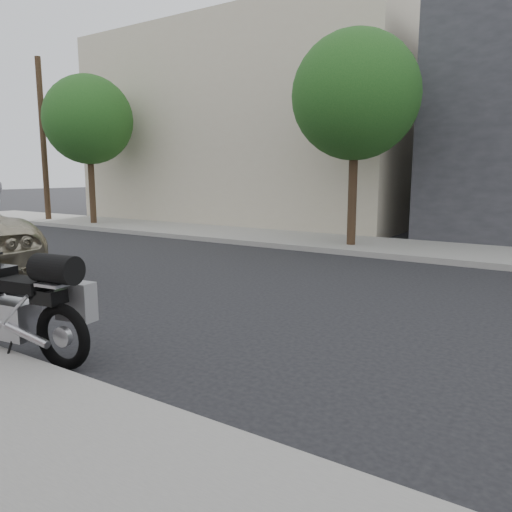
% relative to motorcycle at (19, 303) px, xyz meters
% --- Properties ---
extents(ground, '(120.00, 120.00, 0.00)m').
position_rel_motorcycle_xyz_m(ground, '(-1.85, -3.85, -0.66)').
color(ground, black).
rests_on(ground, ground).
extents(far_sidewalk, '(44.00, 3.00, 0.15)m').
position_rel_motorcycle_xyz_m(far_sidewalk, '(-1.85, -10.35, -0.58)').
color(far_sidewalk, gray).
rests_on(far_sidewalk, ground).
extents(far_building_cream, '(14.00, 11.00, 8.00)m').
position_rel_motorcycle_xyz_m(far_building_cream, '(7.15, -17.35, 3.34)').
color(far_building_cream, '#B8AD93').
rests_on(far_building_cream, ground).
extents(street_tree_mid, '(3.40, 3.40, 5.70)m').
position_rel_motorcycle_xyz_m(street_tree_mid, '(0.15, -9.85, 3.48)').
color(street_tree_mid, '#392819').
rests_on(street_tree_mid, far_sidewalk).
extents(street_tree_right, '(3.40, 3.40, 5.70)m').
position_rel_motorcycle_xyz_m(street_tree_right, '(11.15, -9.85, 3.48)').
color(street_tree_right, '#392819').
rests_on(street_tree_right, far_sidewalk).
extents(utility_pole, '(0.24, 0.24, 6.70)m').
position_rel_motorcycle_xyz_m(utility_pole, '(14.15, -9.85, 2.84)').
color(utility_pole, '#392819').
rests_on(utility_pole, far_sidewalk).
extents(motorcycle, '(2.41, 0.99, 1.53)m').
position_rel_motorcycle_xyz_m(motorcycle, '(0.00, 0.00, 0.00)').
color(motorcycle, black).
rests_on(motorcycle, ground).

